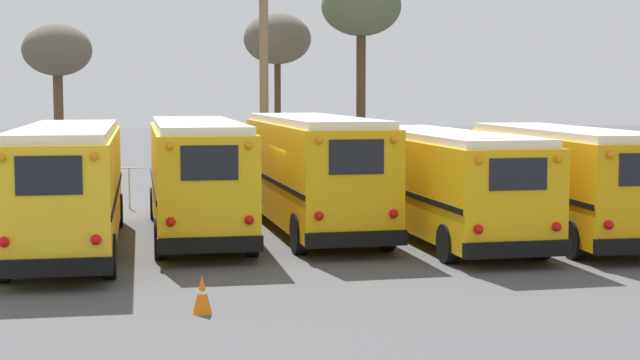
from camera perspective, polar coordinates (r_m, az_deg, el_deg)
ground_plane at (r=26.96m, az=-0.01°, el=-3.40°), size 160.00×160.00×0.00m
school_bus_0 at (r=25.53m, az=-14.40°, el=-0.17°), size 2.58×10.96×3.16m
school_bus_1 at (r=27.46m, az=-7.19°, el=0.38°), size 2.61×10.32×3.21m
school_bus_2 at (r=27.83m, az=-0.39°, el=0.60°), size 2.93×10.02×3.31m
school_bus_3 at (r=27.05m, az=7.07°, el=0.00°), size 2.98×10.57×2.93m
school_bus_4 at (r=27.70m, az=13.93°, el=0.09°), size 2.55×9.57×3.02m
utility_pole at (r=37.07m, az=-3.28°, el=5.76°), size 1.80×0.34×8.55m
bare_tree_0 at (r=39.55m, az=2.41°, el=9.88°), size 3.19×3.19×8.59m
bare_tree_1 at (r=42.80m, az=-2.50°, el=8.10°), size 2.93×2.93×7.37m
bare_tree_3 at (r=45.60m, az=-15.05°, el=7.15°), size 3.08×3.08×7.00m
fence_line at (r=34.40m, az=-2.19°, el=0.15°), size 21.25×0.06×1.42m
traffic_cone at (r=18.03m, az=-6.87°, el=-6.62°), size 0.36×0.36×0.71m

